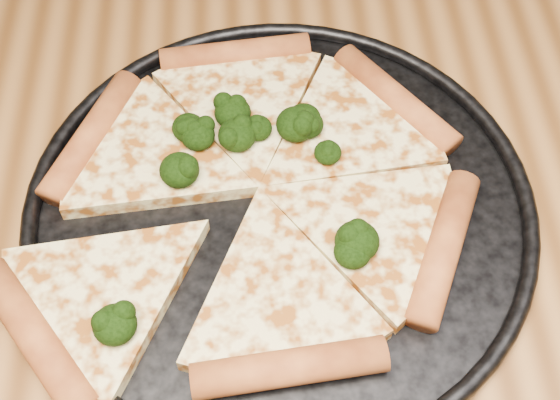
{
  "coord_description": "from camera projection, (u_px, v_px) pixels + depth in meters",
  "views": [
    {
      "loc": [
        -0.03,
        -0.24,
        1.25
      ],
      "look_at": [
        -0.01,
        0.08,
        0.77
      ],
      "focal_mm": 47.6,
      "sensor_mm": 36.0,
      "label": 1
    }
  ],
  "objects": [
    {
      "name": "pizza_pan",
      "position": [
        280.0,
        206.0,
        0.59
      ],
      "size": [
        0.4,
        0.4,
        0.02
      ],
      "color": "black",
      "rests_on": "dining_table"
    },
    {
      "name": "dining_table",
      "position": [
        299.0,
        354.0,
        0.62
      ],
      "size": [
        1.2,
        0.9,
        0.75
      ],
      "color": "#97602E",
      "rests_on": "ground"
    },
    {
      "name": "broccoli_florets",
      "position": [
        259.0,
        164.0,
        0.58
      ],
      "size": [
        0.2,
        0.22,
        0.02
      ],
      "color": "black",
      "rests_on": "pizza"
    },
    {
      "name": "pizza",
      "position": [
        251.0,
        194.0,
        0.58
      ],
      "size": [
        0.39,
        0.35,
        0.03
      ],
      "rotation": [
        0.0,
        0.0,
        0.1
      ],
      "color": "#FFE79C",
      "rests_on": "pizza_pan"
    }
  ]
}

